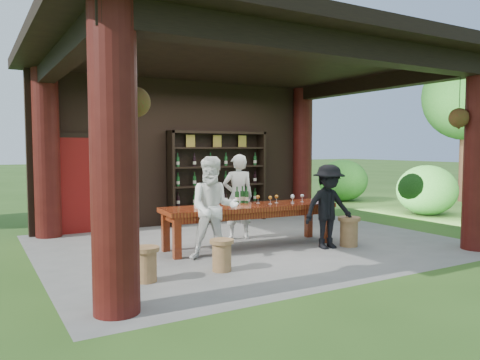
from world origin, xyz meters
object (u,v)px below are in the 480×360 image
guest_man (328,207)px  tasting_table (250,212)px  napkin_basket (203,204)px  wine_shelf (218,177)px  host (238,197)px  stool_near_left (222,254)px  stool_far_left (146,263)px  guest_woman (214,208)px  stool_near_right (349,231)px

guest_man → tasting_table: bearing=149.9°
napkin_basket → wine_shelf: bearing=58.0°
wine_shelf → host: 2.07m
wine_shelf → stool_near_left: wine_shelf is taller
stool_far_left → guest_man: size_ratio=0.32×
guest_woman → guest_man: (2.11, -0.29, -0.08)m
stool_near_left → napkin_basket: napkin_basket is taller
stool_near_right → host: size_ratio=0.32×
host → guest_woman: (-1.16, -1.25, -0.00)m
tasting_table → stool_far_left: (-2.32, -1.17, -0.38)m
stool_near_left → guest_man: size_ratio=0.31×
guest_woman → guest_man: bearing=15.5°
stool_near_left → stool_near_right: size_ratio=0.87×
stool_near_left → tasting_table: bearing=44.9°
stool_far_left → guest_man: guest_man is taller
guest_man → napkin_basket: guest_man is taller
tasting_table → stool_far_left: 2.62m
tasting_table → napkin_basket: size_ratio=12.36×
tasting_table → stool_near_left: size_ratio=7.01×
stool_near_left → wine_shelf: bearing=63.2°
stool_near_right → guest_man: (-0.44, 0.05, 0.46)m
wine_shelf → stool_far_left: 5.02m
stool_near_left → stool_far_left: 1.12m
wine_shelf → guest_woman: (-1.75, -3.21, -0.26)m
stool_near_left → guest_man: (2.33, 0.40, 0.50)m
stool_near_left → guest_man: 2.41m
stool_near_left → host: size_ratio=0.28×
tasting_table → guest_woman: (-0.98, -0.51, 0.19)m
tasting_table → napkin_basket: napkin_basket is taller
stool_far_left → napkin_basket: 1.92m
wine_shelf → napkin_basket: size_ratio=9.39×
stool_near_right → host: 2.18m
stool_near_right → guest_man: bearing=172.9°
wine_shelf → napkin_basket: wine_shelf is taller
tasting_table → napkin_basket: 0.94m
tasting_table → stool_near_right: 1.82m
tasting_table → guest_woman: size_ratio=1.97×
wine_shelf → guest_man: wine_shelf is taller
guest_woman → napkin_basket: 0.52m
stool_far_left → host: bearing=37.4°
stool_far_left → guest_woman: (1.34, 0.66, 0.57)m
stool_far_left → napkin_basket: bearing=40.0°
stool_near_left → host: (1.38, 1.94, 0.58)m
wine_shelf → tasting_table: size_ratio=0.76×
tasting_table → stool_near_right: bearing=-28.5°
stool_far_left → napkin_basket: size_ratio=1.79×
napkin_basket → guest_man: bearing=-21.4°
stool_near_left → napkin_basket: bearing=76.7°
host → tasting_table: bearing=92.8°
stool_far_left → stool_near_left: bearing=-1.4°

